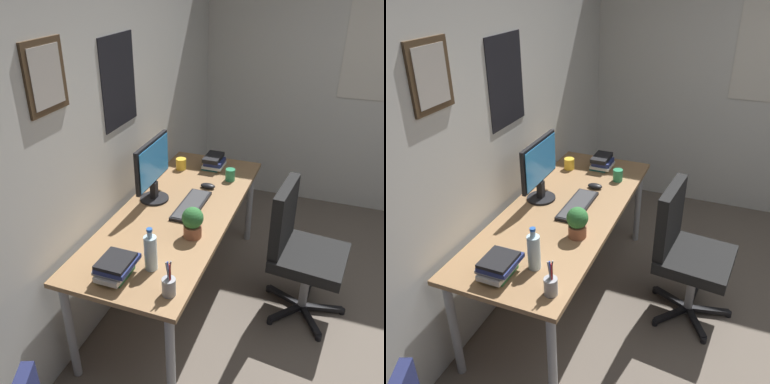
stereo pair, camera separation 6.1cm
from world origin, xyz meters
TOP-DOWN VIEW (x-y plane):
  - wall_back at (-0.00, 2.15)m, footprint 4.40×0.10m
  - desk at (0.28, 1.70)m, footprint 1.87×0.73m
  - office_chair at (0.42, 0.90)m, footprint 0.56×0.57m
  - monitor at (0.35, 1.91)m, footprint 0.46×0.20m
  - keyboard at (0.34, 1.63)m, footprint 0.43×0.15m
  - computer_mouse at (0.64, 1.61)m, footprint 0.06×0.11m
  - water_bottle at (-0.35, 1.60)m, footprint 0.07×0.07m
  - coffee_mug_near at (0.83, 1.50)m, footprint 0.11×0.07m
  - coffee_mug_far at (0.89, 1.92)m, footprint 0.12×0.08m
  - potted_plant at (0.01, 1.50)m, footprint 0.13×0.13m
  - pen_cup at (-0.50, 1.43)m, footprint 0.07×0.07m
  - book_stack_left at (0.99, 1.68)m, footprint 0.21×0.16m
  - book_stack_right at (-0.47, 1.75)m, footprint 0.22×0.18m

SIDE VIEW (x-z plane):
  - office_chair at x=0.42m, z-range 0.05..1.00m
  - desk at x=0.28m, z-range 0.29..1.02m
  - keyboard at x=0.34m, z-range 0.72..0.75m
  - computer_mouse at x=0.64m, z-range 0.72..0.76m
  - coffee_mug_far at x=0.89m, z-range 0.73..0.81m
  - coffee_mug_near at x=0.83m, z-range 0.73..0.82m
  - pen_cup at x=-0.50m, z-range 0.68..0.88m
  - book_stack_left at x=0.99m, z-range 0.73..0.83m
  - book_stack_right at x=-0.47m, z-range 0.73..0.84m
  - potted_plant at x=0.01m, z-range 0.73..0.93m
  - water_bottle at x=-0.35m, z-range 0.70..0.96m
  - monitor at x=0.35m, z-range 0.75..1.18m
  - wall_back at x=0.00m, z-range 0.00..2.60m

